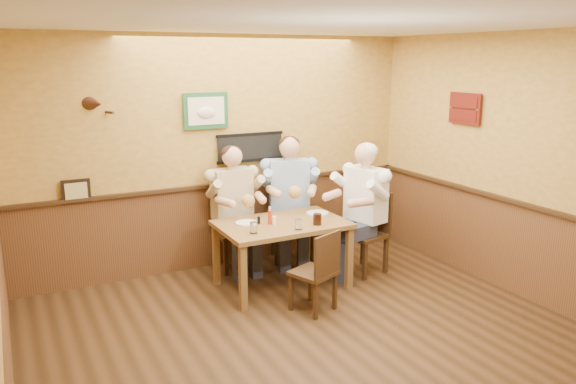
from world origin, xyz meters
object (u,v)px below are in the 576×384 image
(chair_back_left, at_px, (233,231))
(chair_right_end, at_px, (364,233))
(dining_table, at_px, (282,230))
(diner_blue_polo, at_px, (289,205))
(diner_white_elder, at_px, (365,216))
(cola_tumbler, at_px, (317,219))
(salt_shaker, at_px, (274,221))
(diner_tan_shirt, at_px, (232,214))
(water_glass_left, at_px, (254,228))
(pepper_shaker, at_px, (259,220))
(chair_near_side, at_px, (313,271))
(chair_back_right, at_px, (289,222))
(hot_sauce_bottle, at_px, (270,216))
(water_glass_mid, at_px, (299,224))

(chair_back_left, height_order, chair_right_end, chair_right_end)
(dining_table, relative_size, chair_right_end, 1.42)
(diner_blue_polo, bearing_deg, dining_table, -103.19)
(diner_white_elder, distance_m, cola_tumbler, 0.79)
(chair_right_end, height_order, salt_shaker, chair_right_end)
(diner_tan_shirt, distance_m, water_glass_left, 1.02)
(chair_right_end, height_order, pepper_shaker, chair_right_end)
(water_glass_left, bearing_deg, salt_shaker, 28.24)
(chair_near_side, bearing_deg, chair_back_left, -100.62)
(chair_back_right, relative_size, cola_tumbler, 8.23)
(salt_shaker, height_order, pepper_shaker, salt_shaker)
(hot_sauce_bottle, height_order, pepper_shaker, hot_sauce_bottle)
(pepper_shaker, bearing_deg, diner_white_elder, -5.79)
(chair_back_right, height_order, cola_tumbler, chair_back_right)
(chair_back_right, bearing_deg, water_glass_left, -114.15)
(chair_back_left, bearing_deg, water_glass_mid, -75.49)
(dining_table, xyz_separation_m, water_glass_left, (-0.44, -0.22, 0.15))
(dining_table, height_order, chair_right_end, chair_right_end)
(dining_table, relative_size, chair_near_side, 1.65)
(dining_table, relative_size, water_glass_left, 11.60)
(chair_back_right, bearing_deg, cola_tumbler, -79.98)
(chair_near_side, bearing_deg, chair_back_right, -129.43)
(chair_near_side, bearing_deg, pepper_shaker, -92.99)
(chair_back_left, height_order, pepper_shaker, chair_back_left)
(chair_near_side, distance_m, salt_shaker, 0.76)
(cola_tumbler, bearing_deg, chair_back_right, 80.50)
(chair_back_left, distance_m, diner_tan_shirt, 0.20)
(chair_back_left, height_order, cola_tumbler, chair_back_left)
(water_glass_left, height_order, water_glass_mid, water_glass_left)
(cola_tumbler, bearing_deg, water_glass_mid, -166.89)
(water_glass_left, xyz_separation_m, water_glass_mid, (0.47, -0.10, -0.00))
(dining_table, xyz_separation_m, diner_white_elder, (1.07, -0.07, 0.05))
(chair_back_left, xyz_separation_m, water_glass_left, (-0.16, -0.99, 0.33))
(salt_shaker, bearing_deg, chair_back_right, 53.04)
(chair_right_end, bearing_deg, chair_back_right, -155.87)
(chair_back_right, bearing_deg, diner_blue_polo, 0.00)
(chair_near_side, bearing_deg, diner_tan_shirt, -100.62)
(chair_right_end, xyz_separation_m, salt_shaker, (-1.18, 0.02, 0.30))
(chair_back_left, relative_size, water_glass_mid, 8.40)
(diner_tan_shirt, bearing_deg, chair_right_end, -33.75)
(salt_shaker, bearing_deg, chair_back_left, 101.17)
(dining_table, relative_size, diner_blue_polo, 0.98)
(diner_white_elder, relative_size, salt_shaker, 14.62)
(water_glass_left, bearing_deg, chair_back_right, 46.33)
(dining_table, distance_m, chair_right_end, 1.08)
(chair_back_left, relative_size, chair_back_right, 0.95)
(chair_back_right, distance_m, pepper_shaker, 1.02)
(cola_tumbler, distance_m, hot_sauce_bottle, 0.52)
(pepper_shaker, bearing_deg, water_glass_mid, -52.75)
(diner_blue_polo, relative_size, diner_white_elder, 1.01)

